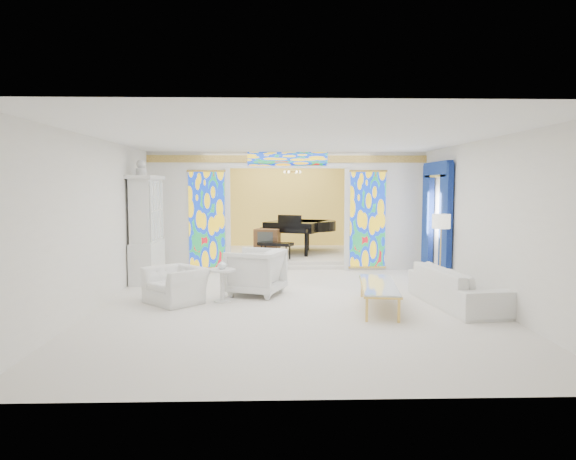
{
  "coord_description": "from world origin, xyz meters",
  "views": [
    {
      "loc": [
        -0.36,
        -11.01,
        2.17
      ],
      "look_at": [
        -0.04,
        0.2,
        1.19
      ],
      "focal_mm": 32.0,
      "sensor_mm": 36.0,
      "label": 1
    }
  ],
  "objects_px": {
    "china_cabinet": "(147,230)",
    "coffee_table": "(379,286)",
    "armchair_right": "(256,272)",
    "tv_console": "(267,239)",
    "grand_piano": "(303,226)",
    "armchair_left": "(176,285)",
    "sofa": "(457,287)"
  },
  "relations": [
    {
      "from": "china_cabinet",
      "to": "tv_console",
      "type": "relative_size",
      "value": 3.49
    },
    {
      "from": "armchair_left",
      "to": "armchair_right",
      "type": "relative_size",
      "value": 1.0
    },
    {
      "from": "china_cabinet",
      "to": "tv_console",
      "type": "distance_m",
      "value": 3.73
    },
    {
      "from": "armchair_left",
      "to": "coffee_table",
      "type": "xyz_separation_m",
      "value": [
        3.65,
        -0.56,
        0.07
      ]
    },
    {
      "from": "armchair_right",
      "to": "sofa",
      "type": "height_order",
      "value": "armchair_right"
    },
    {
      "from": "grand_piano",
      "to": "tv_console",
      "type": "xyz_separation_m",
      "value": [
        -1.04,
        -0.96,
        -0.26
      ]
    },
    {
      "from": "armchair_left",
      "to": "china_cabinet",
      "type": "bearing_deg",
      "value": 160.51
    },
    {
      "from": "armchair_right",
      "to": "tv_console",
      "type": "distance_m",
      "value": 4.12
    },
    {
      "from": "sofa",
      "to": "tv_console",
      "type": "height_order",
      "value": "tv_console"
    },
    {
      "from": "tv_console",
      "to": "armchair_left",
      "type": "bearing_deg",
      "value": -95.71
    },
    {
      "from": "armchair_left",
      "to": "sofa",
      "type": "xyz_separation_m",
      "value": [
        5.11,
        -0.37,
        0.02
      ]
    },
    {
      "from": "sofa",
      "to": "tv_console",
      "type": "xyz_separation_m",
      "value": [
        -3.48,
        5.13,
        0.34
      ]
    },
    {
      "from": "grand_piano",
      "to": "tv_console",
      "type": "height_order",
      "value": "grand_piano"
    },
    {
      "from": "grand_piano",
      "to": "sofa",
      "type": "bearing_deg",
      "value": -43.63
    },
    {
      "from": "china_cabinet",
      "to": "tv_console",
      "type": "height_order",
      "value": "china_cabinet"
    },
    {
      "from": "armchair_right",
      "to": "tv_console",
      "type": "xyz_separation_m",
      "value": [
        0.18,
        4.11,
        0.23
      ]
    },
    {
      "from": "armchair_right",
      "to": "coffee_table",
      "type": "xyz_separation_m",
      "value": [
        2.2,
        -1.21,
        -0.06
      ]
    },
    {
      "from": "china_cabinet",
      "to": "sofa",
      "type": "height_order",
      "value": "china_cabinet"
    },
    {
      "from": "coffee_table",
      "to": "grand_piano",
      "type": "xyz_separation_m",
      "value": [
        -0.98,
        6.28,
        0.55
      ]
    },
    {
      "from": "armchair_left",
      "to": "sofa",
      "type": "distance_m",
      "value": 5.12
    },
    {
      "from": "coffee_table",
      "to": "tv_console",
      "type": "xyz_separation_m",
      "value": [
        -2.02,
        5.32,
        0.28
      ]
    },
    {
      "from": "tv_console",
      "to": "sofa",
      "type": "bearing_deg",
      "value": -42.67
    },
    {
      "from": "china_cabinet",
      "to": "armchair_right",
      "type": "xyz_separation_m",
      "value": [
        2.5,
        -1.56,
        -0.71
      ]
    },
    {
      "from": "sofa",
      "to": "grand_piano",
      "type": "distance_m",
      "value": 6.6
    },
    {
      "from": "sofa",
      "to": "coffee_table",
      "type": "bearing_deg",
      "value": 89.96
    },
    {
      "from": "armchair_right",
      "to": "coffee_table",
      "type": "relative_size",
      "value": 0.5
    },
    {
      "from": "armchair_right",
      "to": "coffee_table",
      "type": "distance_m",
      "value": 2.51
    },
    {
      "from": "armchair_left",
      "to": "coffee_table",
      "type": "distance_m",
      "value": 3.69
    },
    {
      "from": "china_cabinet",
      "to": "coffee_table",
      "type": "relative_size",
      "value": 1.34
    },
    {
      "from": "grand_piano",
      "to": "armchair_left",
      "type": "bearing_deg",
      "value": -90.46
    },
    {
      "from": "armchair_left",
      "to": "coffee_table",
      "type": "height_order",
      "value": "armchair_left"
    },
    {
      "from": "china_cabinet",
      "to": "sofa",
      "type": "bearing_deg",
      "value": -22.77
    }
  ]
}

